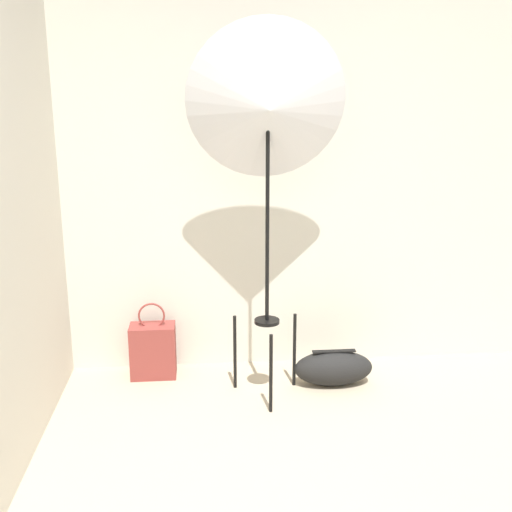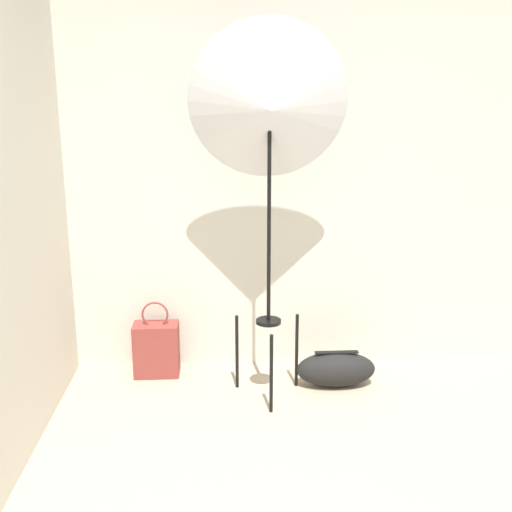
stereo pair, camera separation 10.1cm
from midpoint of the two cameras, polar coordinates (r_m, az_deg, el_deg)
wall_back at (r=3.74m, az=1.78°, el=8.56°), size 8.00×0.05×2.60m
photo_umbrella at (r=3.24m, az=2.23°, el=13.94°), size 0.88×0.43×2.11m
tote_bag at (r=3.86m, az=-8.71°, el=-8.72°), size 0.28×0.17×0.49m
duffel_bag at (r=3.74m, az=8.40°, el=-10.62°), size 0.48×0.21×0.22m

